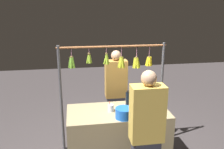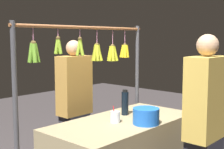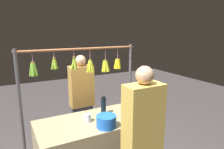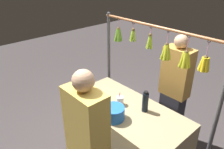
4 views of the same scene
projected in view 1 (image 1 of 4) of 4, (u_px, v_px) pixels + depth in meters
The scene contains 7 objects.
market_counter at pixel (118, 137), 3.72m from camera, with size 1.50×0.73×0.87m, color tan.
display_rack at pixel (114, 75), 3.94m from camera, with size 1.75×0.13×1.80m.
water_bottle at pixel (128, 99), 3.70m from camera, with size 0.07×0.07×0.26m.
blue_bucket at pixel (124, 113), 3.35m from camera, with size 0.24×0.24×0.15m, color blue.
drink_cup at pixel (111, 108), 3.57m from camera, with size 0.09×0.09×0.16m.
vendor_person at pixel (116, 95), 4.42m from camera, with size 0.39×0.21×1.62m.
customer_person at pixel (146, 138), 2.95m from camera, with size 0.40×0.22×1.68m.
Camera 1 is at (0.61, 3.24, 2.40)m, focal length 38.75 mm.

